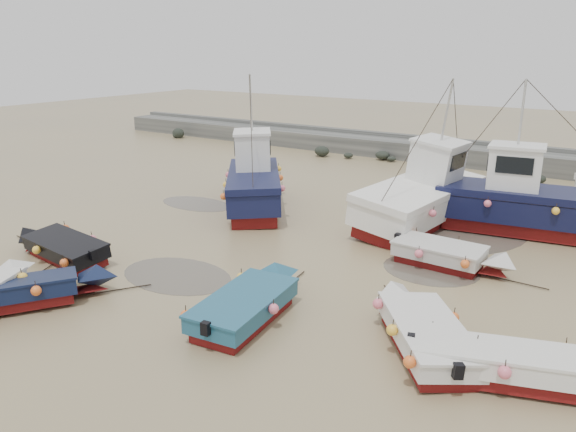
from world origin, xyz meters
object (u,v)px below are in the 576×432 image
at_px(dinghy_5, 449,253).
at_px(cabin_boat_2, 522,202).
at_px(dinghy_2, 250,300).
at_px(dinghy_3, 517,363).
at_px(person, 271,208).
at_px(dinghy_4, 62,244).
at_px(dinghy_6, 422,327).
at_px(dinghy_1, 24,289).
at_px(cabin_boat_0, 254,179).
at_px(cabin_boat_1, 424,193).

relative_size(dinghy_5, cabin_boat_2, 0.48).
xyz_separation_m(dinghy_2, dinghy_3, (7.14, 0.73, -0.01)).
distance_m(dinghy_3, person, 15.93).
height_order(dinghy_3, cabin_boat_2, cabin_boat_2).
bearing_deg(dinghy_4, dinghy_6, -77.98).
xyz_separation_m(dinghy_1, dinghy_3, (13.23, 3.87, -0.01)).
height_order(dinghy_1, dinghy_5, same).
xyz_separation_m(dinghy_2, cabin_boat_0, (-6.82, 9.37, 0.81)).
bearing_deg(cabin_boat_2, dinghy_6, 171.20).
bearing_deg(dinghy_1, cabin_boat_1, 98.37).
bearing_deg(dinghy_3, dinghy_1, -92.05).
relative_size(dinghy_5, cabin_boat_0, 0.63).
height_order(dinghy_3, person, dinghy_3).
xyz_separation_m(dinghy_5, cabin_boat_2, (1.19, 5.60, 0.75)).
height_order(dinghy_1, dinghy_3, same).
bearing_deg(dinghy_3, dinghy_6, -118.07).
relative_size(dinghy_1, dinghy_2, 0.91).
bearing_deg(dinghy_5, person, -103.81).
bearing_deg(dinghy_5, cabin_boat_0, -101.36).
height_order(dinghy_3, dinghy_5, same).
height_order(dinghy_5, cabin_boat_1, cabin_boat_1).
bearing_deg(person, cabin_boat_2, 172.38).
height_order(dinghy_4, dinghy_6, same).
relative_size(dinghy_4, dinghy_6, 1.14).
distance_m(dinghy_1, cabin_boat_0, 12.56).
xyz_separation_m(dinghy_1, dinghy_4, (-2.50, 3.07, 0.00)).
height_order(cabin_boat_1, person, cabin_boat_1).
xyz_separation_m(cabin_boat_2, person, (-10.82, -2.81, -1.31)).
distance_m(dinghy_2, dinghy_6, 4.83).
bearing_deg(cabin_boat_1, cabin_boat_2, 18.17).
bearing_deg(dinghy_2, dinghy_1, -159.70).
distance_m(dinghy_4, cabin_boat_1, 14.99).
bearing_deg(cabin_boat_2, cabin_boat_1, 93.91).
xyz_separation_m(dinghy_6, cabin_boat_1, (-3.87, 10.42, 0.77)).
relative_size(cabin_boat_0, cabin_boat_2, 0.76).
height_order(dinghy_3, dinghy_4, same).
distance_m(dinghy_2, dinghy_4, 8.59).
distance_m(dinghy_4, dinghy_6, 13.34).
bearing_deg(dinghy_3, cabin_boat_1, -168.15).
height_order(dinghy_6, cabin_boat_0, cabin_boat_0).
bearing_deg(dinghy_2, dinghy_3, -1.14).
height_order(dinghy_3, cabin_boat_1, cabin_boat_1).
height_order(dinghy_2, cabin_boat_2, cabin_boat_2).
distance_m(dinghy_1, dinghy_4, 3.96).
distance_m(dinghy_1, person, 12.78).
distance_m(dinghy_1, dinghy_6, 11.60).
height_order(dinghy_2, cabin_boat_1, cabin_boat_1).
bearing_deg(cabin_boat_2, dinghy_2, 150.58).
xyz_separation_m(dinghy_1, cabin_boat_0, (-0.73, 12.51, 0.81)).
relative_size(cabin_boat_0, person, 4.89).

